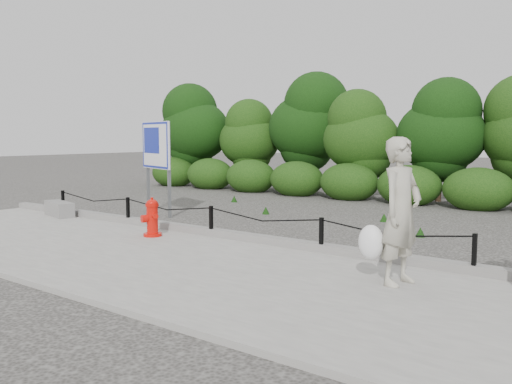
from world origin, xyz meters
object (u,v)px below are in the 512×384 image
(fire_hydrant, at_px, (152,218))
(advertising_sign, at_px, (156,149))
(pedestrian, at_px, (399,213))
(concrete_block, at_px, (59,209))

(fire_hydrant, distance_m, advertising_sign, 3.69)
(fire_hydrant, distance_m, pedestrian, 5.28)
(pedestrian, distance_m, concrete_block, 9.17)
(concrete_block, bearing_deg, advertising_sign, 54.61)
(pedestrian, bearing_deg, fire_hydrant, 95.90)
(fire_hydrant, relative_size, concrete_block, 0.70)
(pedestrian, relative_size, concrete_block, 1.79)
(fire_hydrant, distance_m, concrete_block, 3.90)
(fire_hydrant, bearing_deg, advertising_sign, 158.24)
(fire_hydrant, bearing_deg, concrete_block, -164.30)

